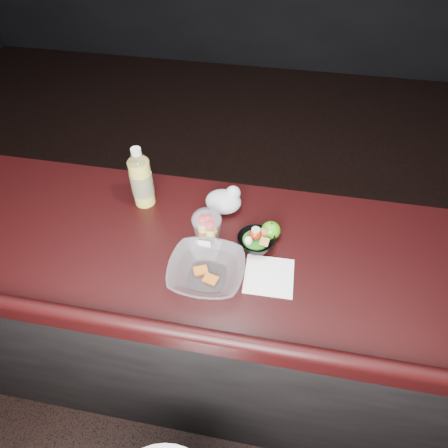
{
  "coord_description": "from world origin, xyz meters",
  "views": [
    {
      "loc": [
        0.21,
        -0.6,
        2.09
      ],
      "look_at": [
        0.04,
        0.34,
        1.1
      ],
      "focal_mm": 32.0,
      "sensor_mm": 36.0,
      "label": 1
    }
  ],
  "objects_px": {
    "green_apple": "(271,230)",
    "takeout_bowl": "(206,271)",
    "fruit_cup": "(207,228)",
    "snack_bowl": "(256,241)",
    "lemonade_bottle": "(142,181)"
  },
  "relations": [
    {
      "from": "snack_bowl",
      "to": "takeout_bowl",
      "type": "height_order",
      "value": "snack_bowl"
    },
    {
      "from": "snack_bowl",
      "to": "takeout_bowl",
      "type": "xyz_separation_m",
      "value": [
        -0.14,
        -0.17,
        0.01
      ]
    },
    {
      "from": "fruit_cup",
      "to": "takeout_bowl",
      "type": "distance_m",
      "value": 0.16
    },
    {
      "from": "lemonade_bottle",
      "to": "takeout_bowl",
      "type": "relative_size",
      "value": 1.0
    },
    {
      "from": "fruit_cup",
      "to": "takeout_bowl",
      "type": "bearing_deg",
      "value": -78.86
    },
    {
      "from": "fruit_cup",
      "to": "snack_bowl",
      "type": "distance_m",
      "value": 0.18
    },
    {
      "from": "fruit_cup",
      "to": "snack_bowl",
      "type": "relative_size",
      "value": 1.04
    },
    {
      "from": "takeout_bowl",
      "to": "fruit_cup",
      "type": "bearing_deg",
      "value": 101.14
    },
    {
      "from": "fruit_cup",
      "to": "green_apple",
      "type": "xyz_separation_m",
      "value": [
        0.22,
        0.07,
        -0.04
      ]
    },
    {
      "from": "lemonade_bottle",
      "to": "snack_bowl",
      "type": "xyz_separation_m",
      "value": [
        0.45,
        -0.15,
        -0.08
      ]
    },
    {
      "from": "lemonade_bottle",
      "to": "fruit_cup",
      "type": "bearing_deg",
      "value": -29.89
    },
    {
      "from": "green_apple",
      "to": "takeout_bowl",
      "type": "xyz_separation_m",
      "value": [
        -0.19,
        -0.22,
        -0.0
      ]
    },
    {
      "from": "fruit_cup",
      "to": "takeout_bowl",
      "type": "height_order",
      "value": "fruit_cup"
    },
    {
      "from": "green_apple",
      "to": "takeout_bowl",
      "type": "bearing_deg",
      "value": -130.55
    },
    {
      "from": "lemonade_bottle",
      "to": "fruit_cup",
      "type": "relative_size",
      "value": 1.71
    }
  ]
}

